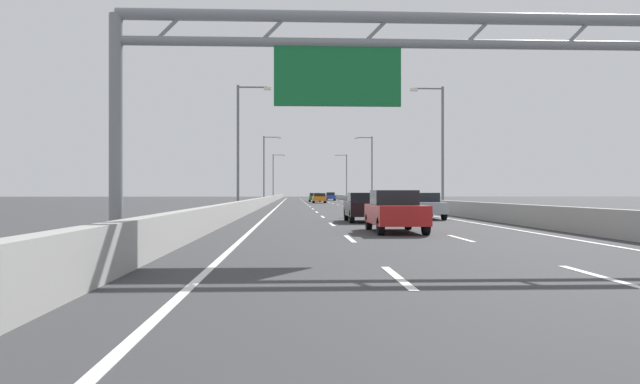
# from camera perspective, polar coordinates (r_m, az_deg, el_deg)

# --- Properties ---
(ground_plane) EXTENTS (260.00, 260.00, 0.00)m
(ground_plane) POSITION_cam_1_polar(r_m,az_deg,el_deg) (98.29, -0.43, -0.92)
(ground_plane) COLOR #38383A
(lane_dash_left_1) EXTENTS (0.16, 3.00, 0.01)m
(lane_dash_left_1) POSITION_cam_1_polar(r_m,az_deg,el_deg) (10.97, 7.19, -7.83)
(lane_dash_left_1) COLOR white
(lane_dash_left_1) RESTS_ON ground_plane
(lane_dash_left_2) EXTENTS (0.16, 3.00, 0.01)m
(lane_dash_left_2) POSITION_cam_1_polar(r_m,az_deg,el_deg) (19.85, 2.78, -4.34)
(lane_dash_left_2) COLOR white
(lane_dash_left_2) RESTS_ON ground_plane
(lane_dash_left_3) EXTENTS (0.16, 3.00, 0.01)m
(lane_dash_left_3) POSITION_cam_1_polar(r_m,az_deg,el_deg) (28.81, 1.11, -3.01)
(lane_dash_left_3) COLOR white
(lane_dash_left_3) RESTS_ON ground_plane
(lane_dash_left_4) EXTENTS (0.16, 3.00, 0.01)m
(lane_dash_left_4) POSITION_cam_1_polar(r_m,az_deg,el_deg) (37.78, 0.24, -2.30)
(lane_dash_left_4) COLOR white
(lane_dash_left_4) RESTS_ON ground_plane
(lane_dash_left_5) EXTENTS (0.16, 3.00, 0.01)m
(lane_dash_left_5) POSITION_cam_1_polar(r_m,az_deg,el_deg) (46.77, -0.30, -1.87)
(lane_dash_left_5) COLOR white
(lane_dash_left_5) RESTS_ON ground_plane
(lane_dash_left_6) EXTENTS (0.16, 3.00, 0.01)m
(lane_dash_left_6) POSITION_cam_1_polar(r_m,az_deg,el_deg) (55.76, -0.66, -1.58)
(lane_dash_left_6) COLOR white
(lane_dash_left_6) RESTS_ON ground_plane
(lane_dash_left_7) EXTENTS (0.16, 3.00, 0.01)m
(lane_dash_left_7) POSITION_cam_1_polar(r_m,az_deg,el_deg) (64.75, -0.93, -1.37)
(lane_dash_left_7) COLOR white
(lane_dash_left_7) RESTS_ON ground_plane
(lane_dash_left_8) EXTENTS (0.16, 3.00, 0.01)m
(lane_dash_left_8) POSITION_cam_1_polar(r_m,az_deg,el_deg) (73.75, -1.12, -1.21)
(lane_dash_left_8) COLOR white
(lane_dash_left_8) RESTS_ON ground_plane
(lane_dash_left_9) EXTENTS (0.16, 3.00, 0.01)m
(lane_dash_left_9) POSITION_cam_1_polar(r_m,az_deg,el_deg) (82.74, -1.28, -1.08)
(lane_dash_left_9) COLOR white
(lane_dash_left_9) RESTS_ON ground_plane
(lane_dash_left_10) EXTENTS (0.16, 3.00, 0.01)m
(lane_dash_left_10) POSITION_cam_1_polar(r_m,az_deg,el_deg) (91.74, -1.41, -0.98)
(lane_dash_left_10) COLOR white
(lane_dash_left_10) RESTS_ON ground_plane
(lane_dash_left_11) EXTENTS (0.16, 3.00, 0.01)m
(lane_dash_left_11) POSITION_cam_1_polar(r_m,az_deg,el_deg) (100.74, -1.51, -0.90)
(lane_dash_left_11) COLOR white
(lane_dash_left_11) RESTS_ON ground_plane
(lane_dash_left_12) EXTENTS (0.16, 3.00, 0.01)m
(lane_dash_left_12) POSITION_cam_1_polar(r_m,az_deg,el_deg) (109.73, -1.59, -0.83)
(lane_dash_left_12) COLOR white
(lane_dash_left_12) RESTS_ON ground_plane
(lane_dash_left_13) EXTENTS (0.16, 3.00, 0.01)m
(lane_dash_left_13) POSITION_cam_1_polar(r_m,az_deg,el_deg) (118.73, -1.67, -0.77)
(lane_dash_left_13) COLOR white
(lane_dash_left_13) RESTS_ON ground_plane
(lane_dash_left_14) EXTENTS (0.16, 3.00, 0.01)m
(lane_dash_left_14) POSITION_cam_1_polar(r_m,az_deg,el_deg) (127.73, -1.73, -0.72)
(lane_dash_left_14) COLOR white
(lane_dash_left_14) RESTS_ON ground_plane
(lane_dash_left_15) EXTENTS (0.16, 3.00, 0.01)m
(lane_dash_left_15) POSITION_cam_1_polar(r_m,az_deg,el_deg) (136.73, -1.78, -0.67)
(lane_dash_left_15) COLOR white
(lane_dash_left_15) RESTS_ON ground_plane
(lane_dash_left_16) EXTENTS (0.16, 3.00, 0.01)m
(lane_dash_left_16) POSITION_cam_1_polar(r_m,az_deg,el_deg) (145.73, -1.83, -0.64)
(lane_dash_left_16) COLOR white
(lane_dash_left_16) RESTS_ON ground_plane
(lane_dash_left_17) EXTENTS (0.16, 3.00, 0.01)m
(lane_dash_left_17) POSITION_cam_1_polar(r_m,az_deg,el_deg) (154.73, -1.87, -0.60)
(lane_dash_left_17) COLOR white
(lane_dash_left_17) RESTS_ON ground_plane
(lane_dash_right_1) EXTENTS (0.16, 3.00, 0.01)m
(lane_dash_right_1) POSITION_cam_1_polar(r_m,az_deg,el_deg) (12.10, 24.37, -7.09)
(lane_dash_right_1) COLOR white
(lane_dash_right_1) RESTS_ON ground_plane
(lane_dash_right_2) EXTENTS (0.16, 3.00, 0.01)m
(lane_dash_right_2) POSITION_cam_1_polar(r_m,az_deg,el_deg) (20.50, 12.87, -4.20)
(lane_dash_right_2) COLOR white
(lane_dash_right_2) RESTS_ON ground_plane
(lane_dash_right_3) EXTENTS (0.16, 3.00, 0.01)m
(lane_dash_right_3) POSITION_cam_1_polar(r_m,az_deg,el_deg) (29.26, 8.17, -2.96)
(lane_dash_right_3) COLOR white
(lane_dash_right_3) RESTS_ON ground_plane
(lane_dash_right_4) EXTENTS (0.16, 3.00, 0.01)m
(lane_dash_right_4) POSITION_cam_1_polar(r_m,az_deg,el_deg) (38.13, 5.65, -2.28)
(lane_dash_right_4) COLOR white
(lane_dash_right_4) RESTS_ON ground_plane
(lane_dash_right_5) EXTENTS (0.16, 3.00, 0.01)m
(lane_dash_right_5) POSITION_cam_1_polar(r_m,az_deg,el_deg) (47.05, 4.09, -1.86)
(lane_dash_right_5) COLOR white
(lane_dash_right_5) RESTS_ON ground_plane
(lane_dash_right_6) EXTENTS (0.16, 3.00, 0.01)m
(lane_dash_right_6) POSITION_cam_1_polar(r_m,az_deg,el_deg) (55.99, 3.02, -1.57)
(lane_dash_right_6) COLOR white
(lane_dash_right_6) RESTS_ON ground_plane
(lane_dash_right_7) EXTENTS (0.16, 3.00, 0.01)m
(lane_dash_right_7) POSITION_cam_1_polar(r_m,az_deg,el_deg) (64.95, 2.25, -1.36)
(lane_dash_right_7) COLOR white
(lane_dash_right_7) RESTS_ON ground_plane
(lane_dash_right_8) EXTENTS (0.16, 3.00, 0.01)m
(lane_dash_right_8) POSITION_cam_1_polar(r_m,az_deg,el_deg) (73.92, 1.67, -1.20)
(lane_dash_right_8) COLOR white
(lane_dash_right_8) RESTS_ON ground_plane
(lane_dash_right_9) EXTENTS (0.16, 3.00, 0.01)m
(lane_dash_right_9) POSITION_cam_1_polar(r_m,az_deg,el_deg) (82.90, 1.21, -1.08)
(lane_dash_right_9) COLOR white
(lane_dash_right_9) RESTS_ON ground_plane
(lane_dash_right_10) EXTENTS (0.16, 3.00, 0.01)m
(lane_dash_right_10) POSITION_cam_1_polar(r_m,az_deg,el_deg) (91.88, 0.84, -0.98)
(lane_dash_right_10) COLOR white
(lane_dash_right_10) RESTS_ON ground_plane
(lane_dash_right_11) EXTENTS (0.16, 3.00, 0.01)m
(lane_dash_right_11) POSITION_cam_1_polar(r_m,az_deg,el_deg) (100.87, 0.54, -0.90)
(lane_dash_right_11) COLOR white
(lane_dash_right_11) RESTS_ON ground_plane
(lane_dash_right_12) EXTENTS (0.16, 3.00, 0.01)m
(lane_dash_right_12) POSITION_cam_1_polar(r_m,az_deg,el_deg) (109.85, 0.28, -0.83)
(lane_dash_right_12) COLOR white
(lane_dash_right_12) RESTS_ON ground_plane
(lane_dash_right_13) EXTENTS (0.16, 3.00, 0.01)m
(lane_dash_right_13) POSITION_cam_1_polar(r_m,az_deg,el_deg) (118.84, 0.07, -0.77)
(lane_dash_right_13) COLOR white
(lane_dash_right_13) RESTS_ON ground_plane
(lane_dash_right_14) EXTENTS (0.16, 3.00, 0.01)m
(lane_dash_right_14) POSITION_cam_1_polar(r_m,az_deg,el_deg) (127.83, -0.12, -0.72)
(lane_dash_right_14) COLOR white
(lane_dash_right_14) RESTS_ON ground_plane
(lane_dash_right_15) EXTENTS (0.16, 3.00, 0.01)m
(lane_dash_right_15) POSITION_cam_1_polar(r_m,az_deg,el_deg) (136.82, -0.28, -0.67)
(lane_dash_right_15) COLOR white
(lane_dash_right_15) RESTS_ON ground_plane
(lane_dash_right_16) EXTENTS (0.16, 3.00, 0.01)m
(lane_dash_right_16) POSITION_cam_1_polar(r_m,az_deg,el_deg) (145.82, -0.42, -0.64)
(lane_dash_right_16) COLOR white
(lane_dash_right_16) RESTS_ON ground_plane
(lane_dash_right_17) EXTENTS (0.16, 3.00, 0.01)m
(lane_dash_right_17) POSITION_cam_1_polar(r_m,az_deg,el_deg) (154.81, -0.54, -0.60)
(lane_dash_right_17) COLOR white
(lane_dash_right_17) RESTS_ON ground_plane
(edge_line_left) EXTENTS (0.16, 176.00, 0.01)m
(edge_line_left) POSITION_cam_1_polar(r_m,az_deg,el_deg) (86.24, -3.62, -1.04)
(edge_line_left) COLOR white
(edge_line_left) RESTS_ON ground_plane
(edge_line_right) EXTENTS (0.16, 176.00, 0.01)m
(edge_line_right) POSITION_cam_1_polar(r_m,az_deg,el_deg) (86.68, 3.33, -1.03)
(edge_line_right) COLOR white
(edge_line_right) RESTS_ON ground_plane
(barrier_left) EXTENTS (0.45, 220.00, 0.95)m
(barrier_left) POSITION_cam_1_polar(r_m,az_deg,el_deg) (108.26, -4.28, -0.59)
(barrier_left) COLOR #9E9E99
(barrier_left) RESTS_ON ground_plane
(barrier_right) EXTENTS (0.45, 220.00, 0.95)m
(barrier_right) POSITION_cam_1_polar(r_m,az_deg,el_deg) (108.72, 3.01, -0.59)
(barrier_right) COLOR #9E9E99
(barrier_right) RESTS_ON ground_plane
(sign_gantry) EXTENTS (16.93, 0.36, 6.36)m
(sign_gantry) POSITION_cam_1_polar(r_m,az_deg,el_deg) (17.09, 8.90, 11.33)
(sign_gantry) COLOR gray
(sign_gantry) RESTS_ON ground_plane
(streetlamp_left_mid) EXTENTS (2.58, 0.28, 9.50)m
(streetlamp_left_mid) POSITION_cam_1_polar(r_m,az_deg,el_deg) (46.38, -7.30, 4.78)
(streetlamp_left_mid) COLOR slate
(streetlamp_left_mid) RESTS_ON ground_plane
(streetlamp_right_mid) EXTENTS (2.58, 0.28, 9.50)m
(streetlamp_right_mid) POSITION_cam_1_polar(r_m,az_deg,el_deg) (47.54, 11.00, 4.66)
(streetlamp_right_mid) COLOR slate
(streetlamp_right_mid) RESTS_ON ground_plane
(streetlamp_left_far) EXTENTS (2.58, 0.28, 9.50)m
(streetlamp_left_far) POSITION_cam_1_polar(r_m,az_deg,el_deg) (87.70, -5.06, 2.50)
(streetlamp_left_far) COLOR slate
(streetlamp_left_far) RESTS_ON ground_plane
(streetlamp_right_far) EXTENTS (2.58, 0.28, 9.50)m
(streetlamp_right_far) POSITION_cam_1_polar(r_m,az_deg,el_deg) (88.32, 4.68, 2.48)
(streetlamp_right_far) COLOR slate
(streetlamp_right_far) RESTS_ON ground_plane
(streetlamp_left_distant) EXTENTS (2.58, 0.28, 9.50)m
(streetlamp_left_distant) POSITION_cam_1_polar(r_m,az_deg,el_deg) (129.11, -4.25, 1.68)
(streetlamp_left_distant) COLOR slate
(streetlamp_left_distant) RESTS_ON ground_plane
(streetlamp_right_distant) EXTENTS (2.58, 0.28, 9.50)m
(streetlamp_right_distant) POSITION_cam_1_polar(r_m,az_deg,el_deg) (129.53, 2.37, 1.68)
(streetlamp_right_distant) COLOR slate
(streetlamp_right_distant) RESTS_ON ground_plane
(blue_car) EXTENTS (1.71, 4.29, 1.53)m
(blue_car) POSITION_cam_1_polar(r_m,az_deg,el_deg) (114.59, 0.97, -0.41)
(blue_car) COLOR #2347AD
(blue_car) RESTS_ON ground_plane
(red_car) EXTENTS (1.81, 4.43, 1.58)m
(red_car) POSITION_cam_1_polar(r_m,az_deg,el_deg) (23.42, 6.95, -1.75)
(red_car) COLOR red
(red_car) RESTS_ON ground_plane
(black_car) EXTENTS (1.73, 4.14, 1.48)m
(black_car) POSITION_cam_1_polar(r_m,az_deg,el_deg) (31.44, 4.06, -1.39)
(black_car) COLOR black
(black_car) RESTS_ON ground_plane
(green_car) EXTENTS (1.90, 4.17, 1.43)m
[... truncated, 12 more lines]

